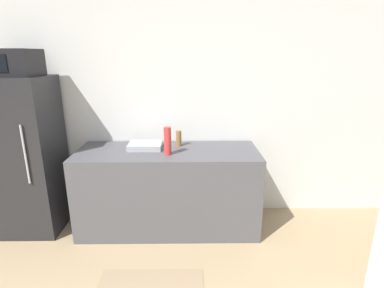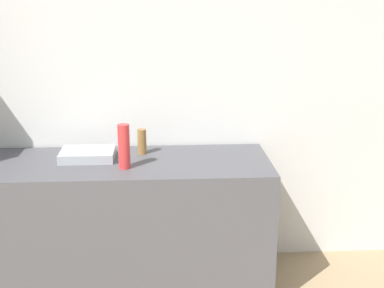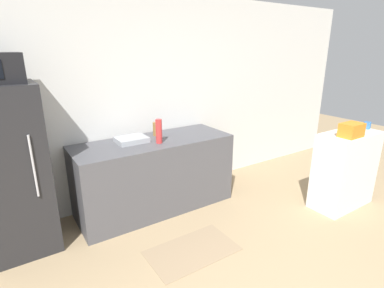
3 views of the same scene
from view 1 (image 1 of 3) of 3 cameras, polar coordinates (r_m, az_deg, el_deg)
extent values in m
cube|color=silver|center=(3.46, -7.08, 7.33)|extent=(8.00, 0.06, 2.60)
cube|color=#232326|center=(3.61, -29.09, -2.06)|extent=(0.65, 0.61, 1.65)
cylinder|color=#B7B7BC|center=(3.22, -29.18, -1.82)|extent=(0.02, 0.02, 0.58)
cube|color=black|center=(3.46, -31.36, 13.10)|extent=(0.50, 0.40, 0.26)
cube|color=#4C4C51|center=(3.32, -4.49, -8.56)|extent=(1.91, 0.71, 0.89)
cube|color=#9EA3A8|center=(3.24, -8.90, -0.32)|extent=(0.35, 0.28, 0.06)
cylinder|color=red|center=(2.99, -4.68, 0.57)|extent=(0.07, 0.07, 0.28)
cylinder|color=olive|center=(3.28, -2.55, 1.11)|extent=(0.06, 0.06, 0.17)
camera|label=2|loc=(0.36, 175.41, 2.53)|focal=50.00mm
camera|label=3|loc=(1.72, -95.38, 1.36)|focal=28.00mm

